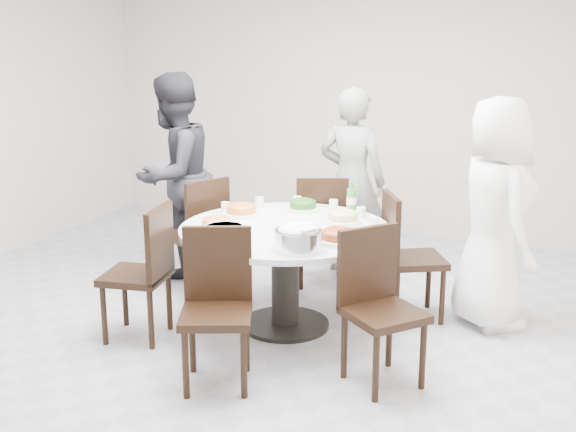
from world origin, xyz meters
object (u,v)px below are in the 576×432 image
at_px(dining_table, 285,277).
at_px(soup_bowl, 224,233).
at_px(chair_s, 216,311).
at_px(chair_n, 321,229).
at_px(chair_nw, 195,233).
at_px(diner_left, 174,176).
at_px(chair_sw, 135,273).
at_px(diner_middle, 352,181).
at_px(diner_right, 494,214).
at_px(beverage_bottle, 351,198).
at_px(chair_ne, 415,257).
at_px(chair_se, 384,310).
at_px(rice_bowl, 298,240).

distance_m(dining_table, soup_bowl, 0.65).
xyz_separation_m(dining_table, chair_s, (-0.04, -0.98, 0.10)).
height_order(chair_n, chair_nw, same).
bearing_deg(diner_left, chair_sw, 25.73).
distance_m(diner_middle, soup_bowl, 1.83).
bearing_deg(chair_n, diner_right, 143.72).
bearing_deg(beverage_bottle, chair_sw, -137.80).
xyz_separation_m(dining_table, diner_right, (1.35, 0.63, 0.46)).
bearing_deg(diner_left, chair_n, 106.97).
bearing_deg(chair_s, chair_ne, 37.22).
bearing_deg(chair_n, chair_nw, 7.17).
bearing_deg(diner_right, chair_se, 125.85).
relative_size(dining_table, chair_sw, 1.58).
bearing_deg(rice_bowl, chair_se, -10.42).
bearing_deg(chair_se, rice_bowl, 118.80).
bearing_deg(diner_middle, diner_left, 26.65).
height_order(dining_table, chair_n, chair_n).
bearing_deg(diner_middle, chair_ne, 133.96).
xyz_separation_m(dining_table, chair_nw, (-1.00, 0.45, 0.10)).
bearing_deg(soup_bowl, chair_ne, 41.64).
bearing_deg(diner_left, beverage_bottle, 88.84).
xyz_separation_m(chair_se, beverage_bottle, (-0.57, 1.10, 0.40)).
bearing_deg(soup_bowl, chair_sw, -166.82).
height_order(chair_ne, chair_n, same).
bearing_deg(chair_n, chair_ne, 131.09).
bearing_deg(diner_middle, beverage_bottle, 109.36).
bearing_deg(chair_nw, rice_bowl, 78.64).
relative_size(chair_s, diner_right, 0.57).
bearing_deg(chair_sw, chair_n, 141.97).
bearing_deg(chair_s, rice_bowl, 34.56).
height_order(chair_se, soup_bowl, chair_se).
bearing_deg(rice_bowl, chair_n, 104.56).
height_order(chair_sw, diner_left, diner_left).
relative_size(chair_n, chair_sw, 1.00).
relative_size(chair_s, diner_middle, 0.58).
bearing_deg(chair_nw, chair_ne, 116.56).
distance_m(soup_bowl, beverage_bottle, 1.11).
bearing_deg(diner_right, chair_s, 106.14).
relative_size(rice_bowl, soup_bowl, 1.08).
bearing_deg(chair_se, soup_bowl, 121.77).
xyz_separation_m(chair_sw, chair_se, (1.77, -0.00, 0.00)).
xyz_separation_m(chair_ne, rice_bowl, (-0.53, -1.00, 0.34)).
xyz_separation_m(chair_ne, chair_s, (-0.85, -1.51, 0.00)).
distance_m(chair_ne, beverage_bottle, 0.64).
relative_size(chair_n, diner_left, 0.54).
height_order(diner_middle, soup_bowl, diner_middle).
height_order(chair_n, chair_se, same).
height_order(chair_ne, diner_left, diner_left).
bearing_deg(soup_bowl, chair_n, 82.95).
xyz_separation_m(chair_se, soup_bowl, (-1.15, 0.15, 0.32)).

